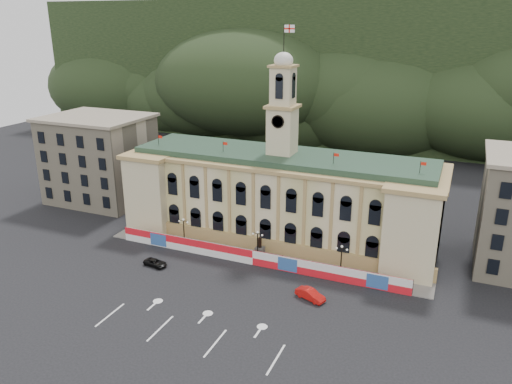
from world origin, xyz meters
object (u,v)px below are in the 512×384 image
at_px(lamp_center, 258,243).
at_px(black_suv, 155,263).
at_px(red_sedan, 310,295).
at_px(statue, 260,251).

relative_size(lamp_center, black_suv, 1.21).
distance_m(red_sedan, black_suv, 26.07).
distance_m(lamp_center, red_sedan, 14.72).
xyz_separation_m(lamp_center, black_suv, (-14.33, -8.58, -2.51)).
bearing_deg(lamp_center, black_suv, -149.08).
relative_size(red_sedan, black_suv, 1.12).
height_order(statue, lamp_center, lamp_center).
xyz_separation_m(statue, lamp_center, (0.00, -1.00, 1.89)).
height_order(statue, black_suv, statue).
height_order(statue, red_sedan, statue).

